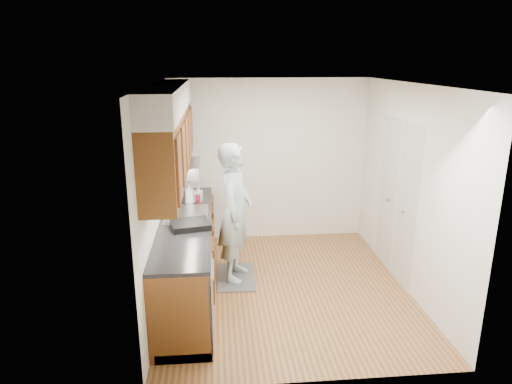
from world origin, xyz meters
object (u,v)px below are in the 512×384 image
Objects in this scene: soda_can at (198,198)px; person at (235,204)px; soap_bottle_c at (190,190)px; soap_bottle_b at (198,193)px; dish_rack at (190,225)px; soap_bottle_a at (189,193)px.

person is at bearing -36.42° from soda_can.
soap_bottle_b is at bearing -62.51° from soap_bottle_c.
person reaches higher than soap_bottle_c.
soap_bottle_c reaches higher than dish_rack.
dish_rack is at bearing -93.67° from soap_bottle_b.
soap_bottle_c is 0.33m from soda_can.
soap_bottle_a is at bearing -151.25° from soda_can.
soap_bottle_a is 0.17m from soap_bottle_b.
soda_can is at bearing 28.75° from soap_bottle_a.
soda_can is at bearing 67.73° from person.
soda_can is 0.94m from dish_rack.
soap_bottle_a is 2.74× the size of soda_can.
soap_bottle_a is 1.83× the size of soap_bottle_c.
person is 0.62m from soap_bottle_b.
soap_bottle_a is 0.71× the size of dish_rack.
soap_bottle_c is (-0.02, 0.36, -0.07)m from soap_bottle_a.
soap_bottle_c is 1.50× the size of soda_can.
soap_bottle_c is 0.39× the size of dish_rack.
soap_bottle_a is at bearing -135.88° from soap_bottle_b.
dish_rack is (-0.53, -0.58, -0.05)m from person.
soap_bottle_c is at bearing 56.76° from person.
soap_bottle_c is at bearing 117.49° from soap_bottle_b.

